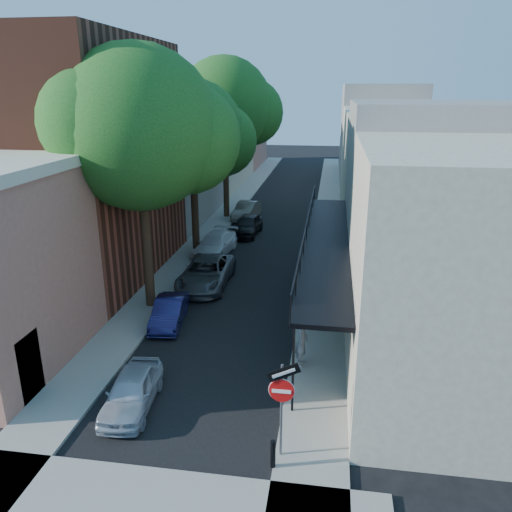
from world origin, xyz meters
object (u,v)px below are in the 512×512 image
at_px(oak_mid, 199,135).
at_px(oak_far, 231,107).
at_px(parked_car_e, 247,225).
at_px(sign_post, 282,394).
at_px(parked_car_b, 169,312).
at_px(parked_car_c, 206,273).
at_px(pedestrian, 302,342).
at_px(parked_car_f, 247,211).
at_px(parked_car_d, 215,244).
at_px(bollard, 273,454).
at_px(parked_car_a, 132,391).
at_px(oak_near, 151,132).

bearing_deg(oak_mid, oak_far, 89.59).
bearing_deg(parked_car_e, sign_post, -74.17).
height_order(parked_car_b, parked_car_e, parked_car_e).
xyz_separation_m(parked_car_b, parked_car_c, (0.50, 4.49, 0.14)).
relative_size(oak_far, pedestrian, 6.66).
bearing_deg(oak_far, parked_car_f, -21.35).
relative_size(oak_mid, parked_car_f, 2.54).
relative_size(parked_car_d, pedestrian, 2.47).
xyz_separation_m(oak_far, parked_car_d, (0.75, -9.32, -7.62)).
height_order(bollard, oak_far, oak_far).
bearing_deg(sign_post, pedestrian, 87.12).
bearing_deg(parked_car_a, parked_car_b, 91.87).
relative_size(sign_post, parked_car_f, 0.75).
height_order(oak_near, parked_car_e, oak_near).
bearing_deg(parked_car_b, sign_post, -60.27).
bearing_deg(parked_car_d, oak_far, 101.83).
distance_m(oak_near, parked_car_f, 18.10).
relative_size(oak_near, parked_car_f, 2.85).
distance_m(parked_car_b, parked_car_c, 4.52).
relative_size(parked_car_d, parked_car_f, 1.10).
relative_size(sign_post, oak_mid, 0.29).
xyz_separation_m(oak_mid, parked_car_c, (1.52, -5.29, -6.36)).
height_order(parked_car_a, parked_car_e, parked_car_e).
distance_m(parked_car_d, parked_car_f, 8.88).
relative_size(bollard, parked_car_f, 0.20).
bearing_deg(sign_post, oak_near, 125.09).
xyz_separation_m(parked_car_c, parked_car_e, (0.50, 9.55, -0.00)).
bearing_deg(parked_car_b, bollard, -62.71).
xyz_separation_m(sign_post, parked_car_c, (-5.06, 11.96, -1.34)).
distance_m(parked_car_c, pedestrian, 8.92).
xyz_separation_m(sign_post, parked_car_b, (-5.56, 7.47, -1.48)).
bearing_deg(parked_car_b, parked_car_d, 84.27).
height_order(sign_post, parked_car_c, sign_post).
relative_size(parked_car_c, parked_car_e, 1.23).
distance_m(sign_post, parked_car_a, 5.33).
bearing_deg(oak_near, parked_car_f, 85.94).
height_order(bollard, parked_car_b, parked_car_b).
relative_size(oak_near, oak_mid, 1.12).
bearing_deg(parked_car_a, oak_near, 97.32).
relative_size(oak_near, oak_far, 0.96).
relative_size(parked_car_e, parked_car_f, 1.01).
distance_m(sign_post, parked_car_f, 26.43).
relative_size(sign_post, oak_near, 0.26).
bearing_deg(bollard, parked_car_b, 124.22).
height_order(sign_post, oak_near, oak_near).
bearing_deg(sign_post, oak_mid, 110.86).
bearing_deg(pedestrian, oak_mid, 35.77).
distance_m(bollard, parked_car_a, 5.15).
relative_size(parked_car_a, parked_car_e, 0.85).
xyz_separation_m(parked_car_a, parked_car_c, (-0.19, 10.35, 0.11)).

